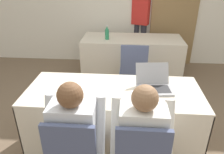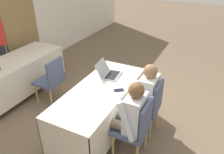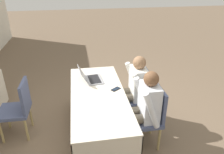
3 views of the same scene
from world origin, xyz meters
The scene contains 15 objects.
ground_plane centered at (0.00, 0.00, 0.00)m, with size 24.00×24.00×0.00m, color brown.
curtain_panel centered at (1.05, 2.62, 1.33)m, with size 0.93×0.04×2.65m.
conference_table_near centered at (0.00, 0.00, 0.56)m, with size 1.86×0.76×0.74m.
conference_table_far centered at (0.21, 1.97, 0.56)m, with size 1.86×0.76×0.74m.
laptop centered at (0.43, 0.07, 0.78)m, with size 0.40×0.39×0.23m.
cell_phone centered at (0.09, -0.27, 0.74)m, with size 0.14×0.16×0.01m.
paper_beside_laptop centered at (-0.27, 0.03, 0.74)m, with size 0.31×0.36×0.00m.
paper_centre_table centered at (0.03, 0.14, 0.74)m, with size 0.23×0.31×0.00m.
paper_left_edge centered at (0.31, -0.12, 0.74)m, with size 0.24×0.32×0.00m.
water_bottle centered at (-0.25, 1.86, 0.85)m, with size 0.07×0.07×0.26m.
chair_near_left centered at (-0.27, -0.69, 0.49)m, with size 0.44×0.44×0.90m.
chair_far_spare centered at (0.24, 1.16, 0.49)m, with size 0.45×0.45×0.90m.
person_checkered_shirt centered at (-0.27, -0.58, 0.65)m, with size 0.50×0.52×1.16m.
person_white_shirt centered at (0.27, -0.58, 0.65)m, with size 0.50×0.52×1.16m.
person_red_shirt centered at (0.38, 2.65, 0.91)m, with size 0.39×0.31×1.59m.
Camera 1 is at (0.14, -2.01, 1.89)m, focal length 35.00 mm.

